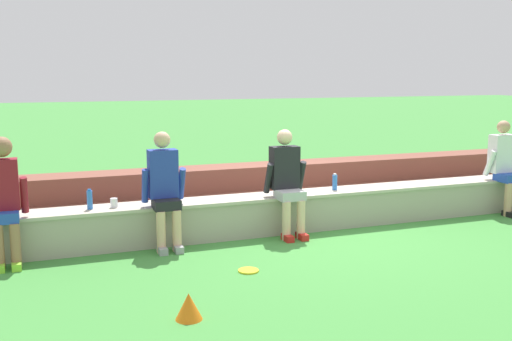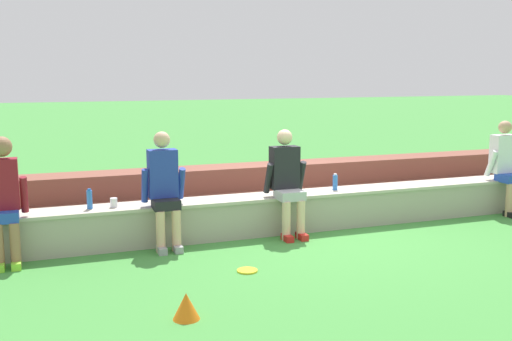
{
  "view_description": "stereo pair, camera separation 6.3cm",
  "coord_description": "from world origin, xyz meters",
  "px_view_note": "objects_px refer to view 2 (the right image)",
  "views": [
    {
      "loc": [
        -3.54,
        -7.05,
        2.13
      ],
      "look_at": [
        -0.77,
        0.23,
        0.86
      ],
      "focal_mm": 41.89,
      "sensor_mm": 36.0,
      "label": 1
    },
    {
      "loc": [
        -3.48,
        -7.07,
        2.13
      ],
      "look_at": [
        -0.77,
        0.23,
        0.86
      ],
      "focal_mm": 41.89,
      "sensor_mm": 36.0,
      "label": 2
    }
  ],
  "objects_px": {
    "water_bottle_mid_left": "(90,199)",
    "plastic_cup_right_end": "(114,203)",
    "sports_cone": "(186,306)",
    "person_left_of_center": "(164,187)",
    "person_right_of_center": "(507,165)",
    "person_far_left": "(4,196)",
    "person_center": "(287,180)",
    "water_bottle_near_right": "(335,182)",
    "frisbee": "(247,271)"
  },
  "relations": [
    {
      "from": "plastic_cup_right_end",
      "to": "frisbee",
      "type": "relative_size",
      "value": 0.5
    },
    {
      "from": "person_far_left",
      "to": "water_bottle_mid_left",
      "type": "relative_size",
      "value": 5.85
    },
    {
      "from": "frisbee",
      "to": "sports_cone",
      "type": "xyz_separation_m",
      "value": [
        -0.93,
        -1.02,
        0.11
      ]
    },
    {
      "from": "water_bottle_mid_left",
      "to": "water_bottle_near_right",
      "type": "height_order",
      "value": "water_bottle_mid_left"
    },
    {
      "from": "person_left_of_center",
      "to": "person_right_of_center",
      "type": "xyz_separation_m",
      "value": [
        5.27,
        0.0,
        -0.01
      ]
    },
    {
      "from": "person_left_of_center",
      "to": "person_right_of_center",
      "type": "relative_size",
      "value": 1.01
    },
    {
      "from": "plastic_cup_right_end",
      "to": "person_right_of_center",
      "type": "bearing_deg",
      "value": -1.96
    },
    {
      "from": "person_left_of_center",
      "to": "person_right_of_center",
      "type": "bearing_deg",
      "value": 0.02
    },
    {
      "from": "person_left_of_center",
      "to": "sports_cone",
      "type": "distance_m",
      "value": 2.34
    },
    {
      "from": "water_bottle_mid_left",
      "to": "plastic_cup_right_end",
      "type": "distance_m",
      "value": 0.29
    },
    {
      "from": "person_far_left",
      "to": "plastic_cup_right_end",
      "type": "height_order",
      "value": "person_far_left"
    },
    {
      "from": "person_right_of_center",
      "to": "sports_cone",
      "type": "xyz_separation_m",
      "value": [
        -5.55,
        -2.23,
        -0.64
      ]
    },
    {
      "from": "person_left_of_center",
      "to": "water_bottle_near_right",
      "type": "distance_m",
      "value": 2.47
    },
    {
      "from": "person_center",
      "to": "person_far_left",
      "type": "bearing_deg",
      "value": -179.64
    },
    {
      "from": "person_far_left",
      "to": "water_bottle_near_right",
      "type": "distance_m",
      "value": 4.27
    },
    {
      "from": "person_center",
      "to": "sports_cone",
      "type": "xyz_separation_m",
      "value": [
        -1.91,
        -2.23,
        -0.63
      ]
    },
    {
      "from": "person_center",
      "to": "water_bottle_near_right",
      "type": "bearing_deg",
      "value": 15.15
    },
    {
      "from": "water_bottle_mid_left",
      "to": "sports_cone",
      "type": "height_order",
      "value": "water_bottle_mid_left"
    },
    {
      "from": "person_right_of_center",
      "to": "water_bottle_near_right",
      "type": "bearing_deg",
      "value": 175.52
    },
    {
      "from": "person_center",
      "to": "plastic_cup_right_end",
      "type": "distance_m",
      "value": 2.23
    },
    {
      "from": "person_center",
      "to": "water_bottle_mid_left",
      "type": "relative_size",
      "value": 5.69
    },
    {
      "from": "person_left_of_center",
      "to": "water_bottle_mid_left",
      "type": "bearing_deg",
      "value": 166.86
    },
    {
      "from": "person_center",
      "to": "water_bottle_near_right",
      "type": "distance_m",
      "value": 0.87
    },
    {
      "from": "person_far_left",
      "to": "water_bottle_mid_left",
      "type": "bearing_deg",
      "value": 13.77
    },
    {
      "from": "person_left_of_center",
      "to": "person_center",
      "type": "bearing_deg",
      "value": -0.1
    },
    {
      "from": "plastic_cup_right_end",
      "to": "sports_cone",
      "type": "height_order",
      "value": "plastic_cup_right_end"
    },
    {
      "from": "person_far_left",
      "to": "plastic_cup_right_end",
      "type": "xyz_separation_m",
      "value": [
        1.21,
        0.23,
        -0.21
      ]
    },
    {
      "from": "water_bottle_near_right",
      "to": "plastic_cup_right_end",
      "type": "height_order",
      "value": "water_bottle_near_right"
    },
    {
      "from": "sports_cone",
      "to": "water_bottle_near_right",
      "type": "bearing_deg",
      "value": 41.78
    },
    {
      "from": "person_far_left",
      "to": "sports_cone",
      "type": "bearing_deg",
      "value": -55.52
    },
    {
      "from": "plastic_cup_right_end",
      "to": "person_far_left",
      "type": "bearing_deg",
      "value": -169.43
    },
    {
      "from": "person_far_left",
      "to": "person_center",
      "type": "distance_m",
      "value": 3.43
    },
    {
      "from": "person_far_left",
      "to": "person_left_of_center",
      "type": "relative_size",
      "value": 1.01
    },
    {
      "from": "person_far_left",
      "to": "frisbee",
      "type": "bearing_deg",
      "value": -25.93
    },
    {
      "from": "water_bottle_mid_left",
      "to": "plastic_cup_right_end",
      "type": "height_order",
      "value": "water_bottle_mid_left"
    },
    {
      "from": "plastic_cup_right_end",
      "to": "sports_cone",
      "type": "distance_m",
      "value": 2.49
    },
    {
      "from": "person_left_of_center",
      "to": "person_center",
      "type": "relative_size",
      "value": 1.02
    },
    {
      "from": "person_right_of_center",
      "to": "water_bottle_mid_left",
      "type": "relative_size",
      "value": 5.75
    },
    {
      "from": "person_left_of_center",
      "to": "sports_cone",
      "type": "xyz_separation_m",
      "value": [
        -0.28,
        -2.23,
        -0.64
      ]
    },
    {
      "from": "water_bottle_mid_left",
      "to": "person_left_of_center",
      "type": "bearing_deg",
      "value": -13.14
    },
    {
      "from": "person_center",
      "to": "plastic_cup_right_end",
      "type": "relative_size",
      "value": 12.4
    },
    {
      "from": "water_bottle_mid_left",
      "to": "frisbee",
      "type": "relative_size",
      "value": 1.09
    },
    {
      "from": "person_left_of_center",
      "to": "water_bottle_near_right",
      "type": "bearing_deg",
      "value": 5.15
    },
    {
      "from": "sports_cone",
      "to": "water_bottle_mid_left",
      "type": "bearing_deg",
      "value": 103.53
    },
    {
      "from": "person_center",
      "to": "plastic_cup_right_end",
      "type": "bearing_deg",
      "value": 174.72
    },
    {
      "from": "water_bottle_near_right",
      "to": "frisbee",
      "type": "bearing_deg",
      "value": -141.7
    },
    {
      "from": "frisbee",
      "to": "sports_cone",
      "type": "bearing_deg",
      "value": -132.36
    },
    {
      "from": "person_right_of_center",
      "to": "water_bottle_mid_left",
      "type": "bearing_deg",
      "value": 178.12
    },
    {
      "from": "frisbee",
      "to": "sports_cone",
      "type": "height_order",
      "value": "sports_cone"
    },
    {
      "from": "person_right_of_center",
      "to": "sports_cone",
      "type": "relative_size",
      "value": 5.93
    }
  ]
}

